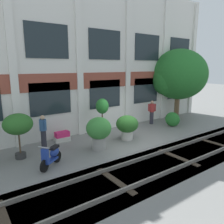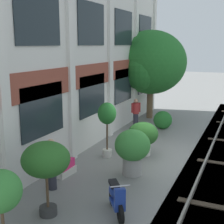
{
  "view_description": "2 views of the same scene",
  "coord_description": "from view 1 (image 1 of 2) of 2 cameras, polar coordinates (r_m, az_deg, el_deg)",
  "views": [
    {
      "loc": [
        -7.42,
        -8.37,
        3.93
      ],
      "look_at": [
        -0.4,
        1.44,
        1.38
      ],
      "focal_mm": 35.0,
      "sensor_mm": 36.0,
      "label": 1
    },
    {
      "loc": [
        -11.52,
        -3.38,
        4.35
      ],
      "look_at": [
        -0.55,
        1.56,
        1.73
      ],
      "focal_mm": 50.0,
      "sensor_mm": 36.0,
      "label": 2
    }
  ],
  "objects": [
    {
      "name": "rail_tracks",
      "position": [
        10.14,
        16.36,
        -12.19
      ],
      "size": [
        25.23,
        2.8,
        0.43
      ],
      "color": "#5B5449",
      "rests_on": "ground"
    },
    {
      "name": "potted_plant_fluted_column",
      "position": [
        10.41,
        -3.47,
        -4.81
      ],
      "size": [
        1.21,
        1.21,
        1.57
      ],
      "color": "gray",
      "rests_on": "ground"
    },
    {
      "name": "potted_plant_glazed_jar",
      "position": [
        11.8,
        3.99,
        -3.49
      ],
      "size": [
        1.2,
        1.2,
        1.34
      ],
      "color": "beige",
      "rests_on": "ground"
    },
    {
      "name": "potted_plant_terracotta_small",
      "position": [
        10.03,
        -23.35,
        -3.19
      ],
      "size": [
        1.23,
        1.23,
        1.98
      ],
      "color": "#333333",
      "rests_on": "ground"
    },
    {
      "name": "apartment_facade",
      "position": [
        13.56,
        -2.42,
        13.73
      ],
      "size": [
        17.59,
        0.64,
        8.76
      ],
      "color": "silver",
      "rests_on": "ground"
    },
    {
      "name": "resident_watching_tracks",
      "position": [
        11.21,
        -17.53,
        -4.54
      ],
      "size": [
        0.34,
        0.52,
        1.6
      ],
      "rotation": [
        0.0,
        0.0,
        -2.96
      ],
      "color": "#282833",
      "rests_on": "ground"
    },
    {
      "name": "topiary_hedge",
      "position": [
        14.96,
        15.52,
        -1.85
      ],
      "size": [
        0.96,
        1.13,
        0.95
      ],
      "primitive_type": "ellipsoid",
      "rotation": [
        0.0,
        0.0,
        5.02
      ],
      "color": "#236B28",
      "rests_on": "ground"
    },
    {
      "name": "ground_plane",
      "position": [
        11.86,
        5.7,
        -7.47
      ],
      "size": [
        80.0,
        80.0,
        0.0
      ],
      "primitive_type": "plane",
      "color": "slate"
    },
    {
      "name": "broadleaf_tree",
      "position": [
        17.15,
        17.01,
        9.02
      ],
      "size": [
        4.33,
        4.12,
        5.16
      ],
      "color": "brown",
      "rests_on": "ground"
    },
    {
      "name": "resident_by_doorway",
      "position": [
        15.21,
        10.36,
        0.13
      ],
      "size": [
        0.42,
        0.38,
        1.62
      ],
      "rotation": [
        0.0,
        0.0,
        -2.29
      ],
      "color": "#282833",
      "rests_on": "ground"
    },
    {
      "name": "potted_plant_square_trough",
      "position": [
        11.96,
        -12.87,
        -6.29
      ],
      "size": [
        0.85,
        0.54,
        0.53
      ],
      "color": "beige",
      "rests_on": "ground"
    },
    {
      "name": "potted_plant_low_pan",
      "position": [
        12.09,
        -2.57,
        0.84
      ],
      "size": [
        0.72,
        0.72,
        2.18
      ],
      "color": "beige",
      "rests_on": "ground"
    },
    {
      "name": "scooter_second_parked",
      "position": [
        9.14,
        -15.45,
        -10.97
      ],
      "size": [
        1.16,
        0.9,
        0.98
      ],
      "rotation": [
        0.0,
        0.0,
        3.79
      ],
      "color": "black",
      "rests_on": "ground"
    }
  ]
}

